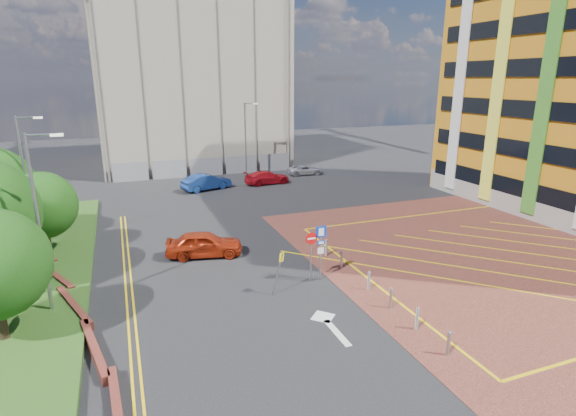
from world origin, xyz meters
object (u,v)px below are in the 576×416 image
lamp_back (246,137)px  car_silver_back (305,170)px  lamp_left_far (26,176)px  warning_sign (279,268)px  tree_c (42,205)px  sign_cluster (317,247)px  lamp_left_near (39,217)px  car_red_back (267,177)px  car_red_left (204,244)px  car_blue_back (206,182)px

lamp_back → car_silver_back: size_ratio=2.06×
lamp_left_far → car_silver_back: size_ratio=2.06×
lamp_back → warning_sign: 28.65m
lamp_back → warning_sign: (-6.20, -27.81, -2.93)m
tree_c → sign_cluster: (13.80, -9.02, -1.24)m
lamp_left_near → lamp_left_far: bearing=101.3°
warning_sign → car_red_back: warning_sign is taller
tree_c → car_silver_back: (23.97, 16.69, -2.65)m
warning_sign → car_red_left: 6.92m
sign_cluster → warning_sign: 2.60m
lamp_left_near → car_silver_back: 33.92m
lamp_left_near → car_red_back: 28.23m
lamp_left_near → lamp_back: 30.80m
car_red_back → car_silver_back: (5.44, 2.86, -0.14)m
lamp_left_far → sign_cluster: 18.58m
tree_c → lamp_left_far: size_ratio=0.61×
lamp_left_near → lamp_back: size_ratio=1.00×
car_red_left → car_silver_back: car_red_left is taller
lamp_back → car_silver_back: (6.39, -1.31, -3.82)m
warning_sign → car_red_back: bearing=73.2°
lamp_back → car_blue_back: size_ratio=1.67×
lamp_left_near → car_blue_back: lamp_left_near is taller
tree_c → car_red_back: (18.54, 13.83, -2.52)m
tree_c → lamp_left_near: bearing=-82.3°
lamp_left_near → car_red_back: bearing=51.4°
sign_cluster → car_red_left: bearing=131.3°
lamp_back → lamp_left_near: bearing=-122.4°
lamp_left_far → car_red_back: lamp_left_far is taller
tree_c → car_red_left: size_ratio=1.08×
sign_cluster → car_red_left: sign_cluster is taller
car_silver_back → lamp_left_near: bearing=140.1°
warning_sign → sign_cluster: bearing=18.3°
sign_cluster → car_silver_back: sign_cluster is taller
tree_c → warning_sign: tree_c is taller
lamp_left_near → sign_cluster: 13.04m
lamp_left_near → car_blue_back: (11.14, 21.46, -3.87)m
sign_cluster → car_blue_back: size_ratio=0.67×
car_blue_back → warning_sign: bearing=160.6°
lamp_left_near → lamp_back: bearing=57.6°
lamp_left_far → sign_cluster: lamp_left_far is taller
tree_c → sign_cluster: size_ratio=1.53×
tree_c → sign_cluster: bearing=-33.2°
car_red_left → lamp_left_far: bearing=73.1°
lamp_back → car_red_left: bearing=-112.2°
car_red_left → tree_c: bearing=81.0°
car_red_left → car_blue_back: size_ratio=0.95×
car_red_left → car_silver_back: size_ratio=1.17×
tree_c → car_red_left: tree_c is taller
sign_cluster → car_red_back: sign_cluster is taller
car_blue_back → car_silver_back: 12.19m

